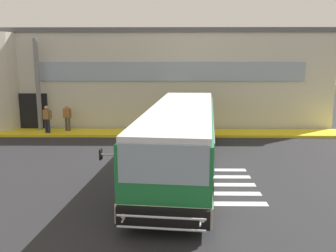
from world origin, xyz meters
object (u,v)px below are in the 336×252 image
at_px(entry_support_column, 38,85).
at_px(bus_main_foreground, 181,139).
at_px(passenger_near_column, 47,117).
at_px(passenger_by_doorway, 67,116).

bearing_deg(entry_support_column, bus_main_foreground, -41.52).
distance_m(bus_main_foreground, passenger_near_column, 10.46).
height_order(bus_main_foreground, passenger_by_doorway, bus_main_foreground).
relative_size(bus_main_foreground, passenger_by_doorway, 7.57).
height_order(entry_support_column, bus_main_foreground, entry_support_column).
relative_size(entry_support_column, passenger_by_doorway, 3.39).
relative_size(bus_main_foreground, passenger_near_column, 7.57).
xyz_separation_m(entry_support_column, passenger_by_doorway, (1.85, -0.35, -1.91)).
distance_m(passenger_near_column, passenger_by_doorway, 1.22).
relative_size(passenger_near_column, passenger_by_doorway, 1.00).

